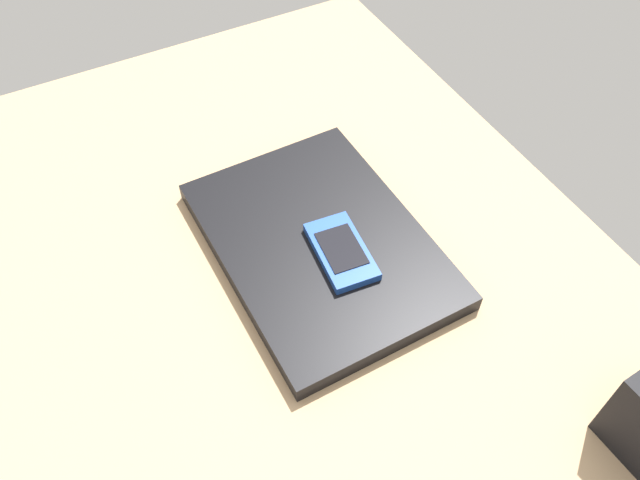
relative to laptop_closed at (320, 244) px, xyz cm
name	(u,v)px	position (x,y,z in cm)	size (l,w,h in cm)	color
desk_surface	(311,324)	(8.48, -5.68, -2.71)	(120.00, 80.00, 3.00)	tan
laptop_closed	(320,244)	(0.00, 0.00, 0.00)	(34.30, 24.56, 2.42)	black
cell_phone_on_laptop	(341,251)	(3.52, 1.07, 1.82)	(11.33, 6.90, 1.29)	#1E479E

